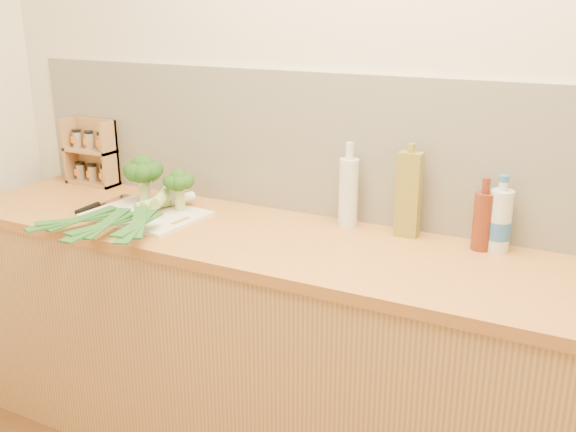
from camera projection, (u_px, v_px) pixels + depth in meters
name	position (u px, v px, depth m)	size (l,w,h in m)	color
room_shell	(386.00, 153.00, 2.27)	(3.50, 3.50, 3.50)	beige
counter	(349.00, 369.00, 2.25)	(3.20, 0.62, 0.90)	tan
chopping_board	(146.00, 215.00, 2.45)	(0.42, 0.31, 0.01)	white
broccoli_left	(143.00, 171.00, 2.53)	(0.16, 0.16, 0.20)	#97AB64
broccoli_right	(179.00, 182.00, 2.45)	(0.12, 0.12, 0.16)	#97AB64
leek_front	(134.00, 208.00, 2.43)	(0.31, 0.63, 0.04)	white
leek_mid	(140.00, 209.00, 2.36)	(0.11, 0.64, 0.04)	white
leek_back	(155.00, 204.00, 2.35)	(0.31, 0.64, 0.04)	white
chefs_knife	(94.00, 206.00, 2.54)	(0.04, 0.31, 0.02)	silver
spice_rack	(93.00, 156.00, 2.86)	(0.24, 0.10, 0.29)	#BA7C4F
oil_tin	(409.00, 194.00, 2.20)	(0.08, 0.05, 0.33)	olive
glass_bottle	(348.00, 191.00, 2.30)	(0.07, 0.07, 0.31)	silver
amber_bottle	(483.00, 220.00, 2.09)	(0.06, 0.06, 0.24)	maroon
water_bottle	(499.00, 222.00, 2.08)	(0.08, 0.08, 0.23)	silver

